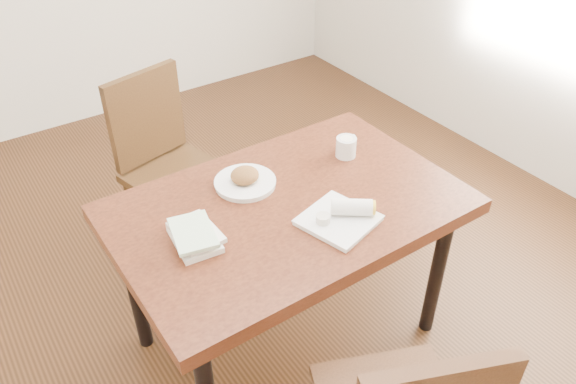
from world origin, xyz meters
TOP-DOWN VIEW (x-y plane):
  - ground at (0.00, 0.00)m, footprint 4.00×5.00m
  - table at (0.00, 0.00)m, footprint 1.29×0.84m
  - chair_far at (-0.14, 0.86)m, footprint 0.51×0.51m
  - plate_scone at (-0.07, 0.19)m, footprint 0.24×0.24m
  - coffee_mug at (0.39, 0.13)m, footprint 0.12×0.08m
  - plate_burrito at (0.10, -0.20)m, footprint 0.29×0.29m
  - book_stack at (-0.38, 0.00)m, footprint 0.18×0.22m

SIDE VIEW (x-z plane):
  - ground at x=0.00m, z-range -0.01..0.00m
  - chair_far at x=-0.14m, z-range 0.07..1.03m
  - table at x=0.00m, z-range 0.30..1.05m
  - plate_scone at x=-0.07m, z-range 0.74..0.81m
  - plate_burrito at x=0.10m, z-range 0.73..0.81m
  - book_stack at x=-0.38m, z-range 0.75..0.80m
  - coffee_mug at x=0.39m, z-range 0.75..0.84m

